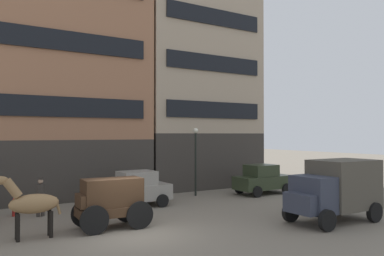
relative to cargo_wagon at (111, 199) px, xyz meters
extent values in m
plane|color=slate|center=(0.44, -1.15, -1.15)|extent=(120.00, 120.00, 0.00)
cube|color=#38332D|center=(0.35, 9.66, 0.56)|extent=(9.32, 6.17, 3.42)
cube|color=#9E6B4C|center=(0.35, 9.66, 7.67)|extent=(9.32, 6.17, 10.79)
cube|color=black|center=(0.35, 6.52, 4.07)|extent=(7.83, 0.12, 1.10)
cube|color=black|center=(0.35, 6.52, 7.67)|extent=(7.83, 0.12, 1.10)
cube|color=#38332D|center=(9.55, 9.66, 0.75)|extent=(8.77, 6.17, 3.79)
cube|color=tan|center=(9.55, 9.66, 8.96)|extent=(8.77, 6.17, 12.63)
cube|color=black|center=(9.55, 6.52, 4.23)|extent=(7.37, 0.12, 1.10)
cube|color=black|center=(9.55, 6.52, 7.38)|extent=(7.37, 0.12, 1.10)
cube|color=black|center=(9.55, 6.52, 10.54)|extent=(7.37, 0.12, 1.10)
cube|color=#3D2819|center=(0.05, 0.00, -0.45)|extent=(2.73, 1.36, 0.36)
cube|color=#3D2819|center=(0.05, 0.00, 0.28)|extent=(2.32, 1.16, 1.10)
cube|color=#3D2819|center=(-1.10, 0.03, 0.03)|extent=(0.42, 1.05, 0.50)
cylinder|color=black|center=(-0.86, -0.69, -0.60)|extent=(1.10, 0.11, 1.10)
cylinder|color=black|center=(-0.83, 0.73, -0.60)|extent=(1.10, 0.11, 1.10)
cylinder|color=black|center=(0.93, -0.73, -0.60)|extent=(1.10, 0.11, 1.10)
cylinder|color=black|center=(0.97, 0.69, -0.60)|extent=(1.10, 0.11, 1.10)
ellipsoid|color=#937047|center=(-2.85, 0.00, 0.10)|extent=(1.71, 0.64, 0.70)
cylinder|color=#937047|center=(-3.57, 0.02, 0.70)|extent=(0.67, 0.34, 0.76)
ellipsoid|color=#937047|center=(-3.97, 0.02, 1.00)|extent=(0.57, 0.25, 0.30)
cylinder|color=#937047|center=(-2.04, -0.02, -0.05)|extent=(0.27, 0.11, 0.65)
cylinder|color=black|center=(-3.40, -0.17, -0.67)|extent=(0.14, 0.14, 0.95)
cylinder|color=black|center=(-3.39, 0.19, -0.67)|extent=(0.14, 0.14, 0.95)
cylinder|color=black|center=(-2.30, -0.19, -0.67)|extent=(0.14, 0.14, 0.95)
cylinder|color=black|center=(-2.29, 0.17, -0.67)|extent=(0.14, 0.14, 0.95)
cube|color=#333847|center=(7.41, -3.83, 0.12)|extent=(1.40, 1.70, 1.50)
cube|color=#333847|center=(6.71, -3.83, -0.18)|extent=(0.90, 1.45, 0.80)
cube|color=#4C473D|center=(9.21, -3.83, 0.42)|extent=(2.80, 1.90, 2.10)
cube|color=silver|center=(6.96, -3.83, 0.37)|extent=(0.19, 1.36, 0.64)
cylinder|color=black|center=(6.96, -4.78, -0.73)|extent=(0.84, 0.22, 0.84)
cylinder|color=black|center=(6.96, -2.88, -0.73)|extent=(0.84, 0.22, 0.84)
cylinder|color=black|center=(9.96, -4.78, -0.73)|extent=(0.84, 0.22, 0.84)
cylinder|color=black|center=(9.96, -2.88, -0.73)|extent=(0.84, 0.22, 0.84)
cube|color=#2D3823|center=(11.11, 3.52, -0.42)|extent=(3.72, 1.64, 0.80)
cube|color=#2D3823|center=(10.96, 3.52, 0.33)|extent=(1.82, 1.46, 0.70)
cube|color=silver|center=(11.81, 3.53, 0.20)|extent=(0.35, 1.32, 0.56)
cylinder|color=black|center=(12.30, 4.38, -0.82)|extent=(0.66, 0.19, 0.66)
cylinder|color=black|center=(12.32, 2.70, -0.82)|extent=(0.66, 0.19, 0.66)
cylinder|color=black|center=(9.90, 4.35, -0.82)|extent=(0.66, 0.19, 0.66)
cylinder|color=black|center=(9.92, 2.67, -0.82)|extent=(0.66, 0.19, 0.66)
cube|color=gray|center=(2.52, 3.70, -0.42)|extent=(3.74, 1.69, 0.80)
cube|color=gray|center=(2.67, 3.70, 0.33)|extent=(1.83, 1.48, 0.70)
cube|color=silver|center=(1.82, 3.68, 0.20)|extent=(0.37, 1.32, 0.56)
cylinder|color=black|center=(1.34, 2.83, -0.82)|extent=(0.66, 0.20, 0.66)
cylinder|color=black|center=(1.30, 4.51, -0.82)|extent=(0.66, 0.20, 0.66)
cylinder|color=black|center=(3.74, 2.89, -0.82)|extent=(0.66, 0.20, 0.66)
cylinder|color=black|center=(3.70, 4.57, -0.82)|extent=(0.66, 0.20, 0.66)
cylinder|color=#38332D|center=(-2.11, 3.78, -0.72)|extent=(0.16, 0.16, 0.85)
cylinder|color=#38332D|center=(-1.91, 3.78, -0.72)|extent=(0.16, 0.16, 0.85)
cylinder|color=#38332D|center=(-2.01, 3.78, 0.01)|extent=(0.44, 0.44, 0.62)
sphere|color=tan|center=(-2.01, 3.78, 0.45)|extent=(0.22, 0.22, 0.22)
cylinder|color=#38332D|center=(-2.01, 3.78, 0.55)|extent=(0.28, 0.28, 0.02)
cylinder|color=#38332D|center=(-2.01, 3.78, 0.60)|extent=(0.18, 0.18, 0.09)
cylinder|color=black|center=(7.09, 5.06, 0.75)|extent=(0.12, 0.12, 3.80)
sphere|color=silver|center=(7.09, 5.06, 2.81)|extent=(0.32, 0.32, 0.32)
cylinder|color=maroon|center=(-2.99, 4.47, -0.80)|extent=(0.24, 0.24, 0.70)
sphere|color=maroon|center=(-2.99, 4.47, -0.43)|extent=(0.22, 0.22, 0.22)
camera|label=1|loc=(-5.11, -14.68, 2.60)|focal=35.72mm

